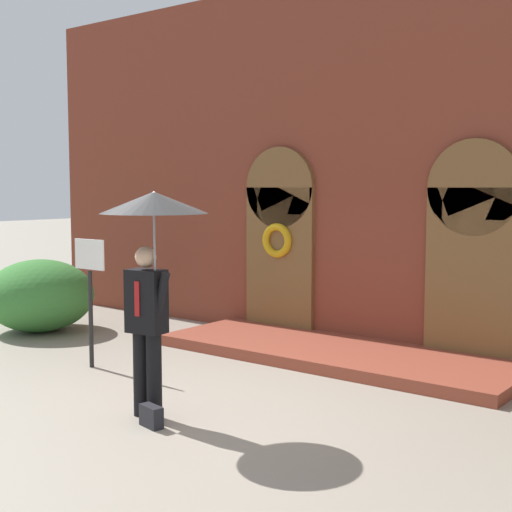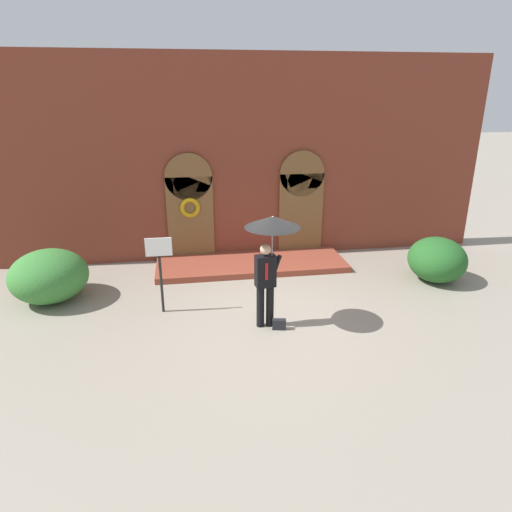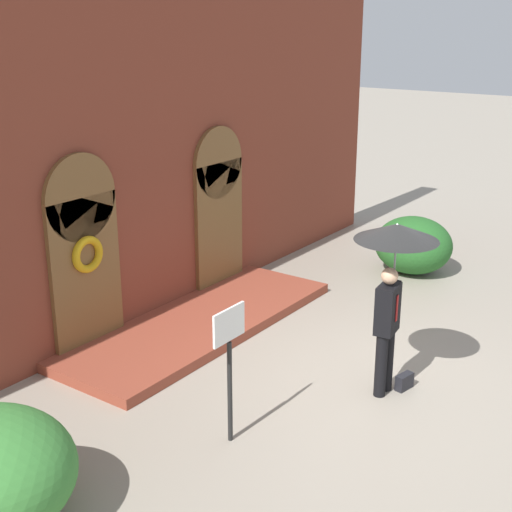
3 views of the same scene
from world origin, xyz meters
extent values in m
plane|color=gray|center=(0.00, 0.00, 0.00)|extent=(80.00, 80.00, 0.00)
cube|color=brown|center=(0.00, 4.20, 2.80)|extent=(14.00, 0.50, 5.60)
cube|color=brown|center=(-1.60, 3.91, 1.20)|extent=(1.30, 0.08, 2.40)
cylinder|color=brown|center=(-1.60, 3.91, 2.40)|extent=(1.30, 0.08, 1.30)
cube|color=brown|center=(1.60, 3.91, 1.20)|extent=(1.30, 0.08, 2.40)
cylinder|color=brown|center=(1.60, 3.91, 2.40)|extent=(1.30, 0.08, 1.30)
torus|color=#C69314|center=(-1.60, 3.84, 1.55)|extent=(0.56, 0.12, 0.56)
cube|color=brown|center=(0.00, 3.05, 0.08)|extent=(5.20, 1.80, 0.16)
cylinder|color=black|center=(-0.32, -0.34, 0.45)|extent=(0.16, 0.16, 0.90)
cylinder|color=black|center=(-0.12, -0.34, 0.45)|extent=(0.16, 0.16, 0.90)
cube|color=black|center=(-0.22, -0.34, 1.23)|extent=(0.43, 0.29, 0.66)
cube|color=#A51919|center=(-0.22, -0.47, 1.27)|extent=(0.06, 0.02, 0.36)
sphere|color=tan|center=(-0.22, -0.34, 1.69)|extent=(0.22, 0.22, 0.22)
cylinder|color=black|center=(0.00, -0.34, 1.33)|extent=(0.22, 0.09, 0.46)
cylinder|color=gray|center=(-0.09, -0.34, 1.65)|extent=(0.02, 0.02, 0.98)
cone|color=black|center=(-0.09, -0.34, 2.25)|extent=(1.10, 1.10, 0.22)
cone|color=white|center=(-0.09, -0.34, 2.27)|extent=(0.61, 0.60, 0.20)
cube|color=black|center=(0.04, -0.54, 0.11)|extent=(0.30, 0.18, 0.22)
cylinder|color=black|center=(-2.34, 0.65, 0.65)|extent=(0.06, 0.06, 1.30)
cube|color=white|center=(-2.34, 0.65, 1.52)|extent=(0.56, 0.03, 0.40)
ellipsoid|color=#235B23|center=(4.54, 1.34, 0.57)|extent=(1.43, 1.54, 1.13)
camera|label=1|loc=(5.14, -5.39, 2.41)|focal=50.00mm
camera|label=2|loc=(-1.76, -8.67, 4.66)|focal=32.00mm
camera|label=3|loc=(-8.25, -3.93, 4.85)|focal=50.00mm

